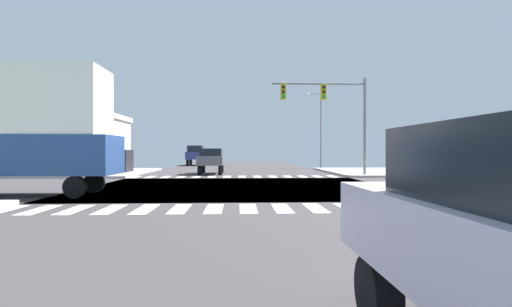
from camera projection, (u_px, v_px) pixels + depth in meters
ground at (239, 187)px, 19.03m from camera, size 90.00×90.00×0.05m
sidewalk_corner_ne at (403, 172)px, 31.62m from camera, size 12.00×12.00×0.14m
sidewalk_corner_nw at (67, 172)px, 30.41m from camera, size 12.00×12.00×0.14m
crosswalk_near at (231, 208)px, 11.72m from camera, size 13.50×2.00×0.01m
crosswalk_far at (235, 177)px, 26.31m from camera, size 13.50×2.00×0.01m
traffic_signal_mast at (329, 104)px, 26.24m from camera, size 6.26×0.55×6.51m
street_lamp at (318, 123)px, 40.42m from camera, size 1.78×0.32×7.58m
bank_building at (30, 143)px, 32.42m from camera, size 15.92×7.70×4.68m
sedan_nearside_1 at (211, 159)px, 29.55m from camera, size 1.80×4.30×1.88m
suv_farside_1 at (501, 158)px, 16.01m from camera, size 4.60×1.96×2.34m
suv_crossing_2 at (196, 154)px, 47.41m from camera, size 1.96×4.60×2.34m
box_truck_middle_1 at (25, 128)px, 15.14m from camera, size 7.20×2.40×4.85m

